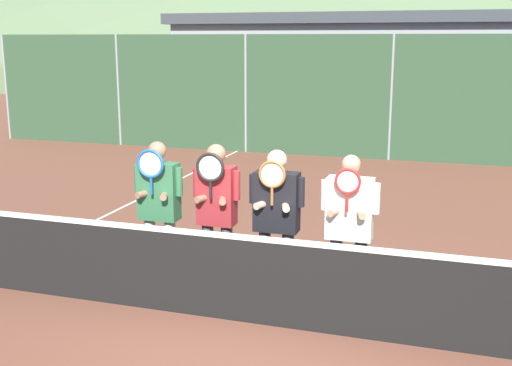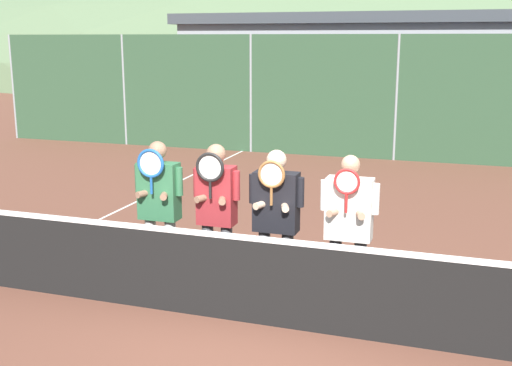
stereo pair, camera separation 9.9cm
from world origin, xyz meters
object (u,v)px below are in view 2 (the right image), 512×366
(car_left_of_center, at_px, (380,110))
(player_rightmost, at_px, (349,222))
(player_center_left, at_px, (216,207))
(car_far_left, at_px, (202,105))
(player_leftmost, at_px, (159,202))
(player_center_right, at_px, (276,213))

(car_left_of_center, bearing_deg, player_rightmost, -83.59)
(player_center_left, xyz_separation_m, player_rightmost, (1.49, -0.02, -0.03))
(player_rightmost, xyz_separation_m, car_far_left, (-6.43, 11.02, -0.06))
(player_leftmost, distance_m, car_far_left, 11.79)
(player_rightmost, distance_m, car_far_left, 12.76)
(player_rightmost, height_order, car_far_left, car_far_left)
(player_center_right, bearing_deg, car_left_of_center, 92.49)
(player_center_left, height_order, car_far_left, car_far_left)
(player_center_right, height_order, player_rightmost, player_center_right)
(player_center_left, relative_size, player_rightmost, 1.02)
(player_rightmost, bearing_deg, car_far_left, 120.27)
(player_leftmost, xyz_separation_m, player_center_right, (1.41, 0.00, -0.01))
(player_leftmost, xyz_separation_m, player_rightmost, (2.20, -0.01, -0.03))
(player_rightmost, height_order, car_left_of_center, car_left_of_center)
(player_leftmost, relative_size, player_rightmost, 1.02)
(player_leftmost, bearing_deg, player_center_left, 0.41)
(player_center_right, bearing_deg, player_leftmost, -179.82)
(player_leftmost, distance_m, car_left_of_center, 11.57)
(player_rightmost, distance_m, car_left_of_center, 11.62)
(player_center_right, bearing_deg, car_far_left, 117.12)
(car_far_left, height_order, car_left_of_center, car_far_left)
(car_far_left, bearing_deg, player_leftmost, -68.98)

